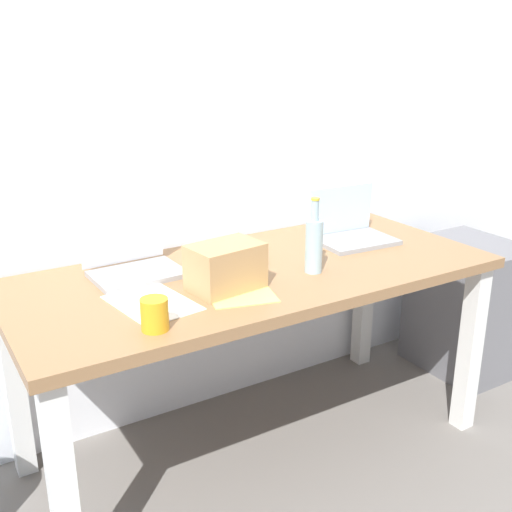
{
  "coord_description": "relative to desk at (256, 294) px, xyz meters",
  "views": [
    {
      "loc": [
        -1.08,
        -1.78,
        1.53
      ],
      "look_at": [
        0.0,
        0.0,
        0.81
      ],
      "focal_mm": 43.14,
      "sensor_mm": 36.0,
      "label": 1
    }
  ],
  "objects": [
    {
      "name": "beer_bottle",
      "position": [
        0.16,
        -0.13,
        0.2
      ],
      "size": [
        0.06,
        0.06,
        0.27
      ],
      "color": "#99B7C1",
      "rests_on": "desk"
    },
    {
      "name": "laptop_right",
      "position": [
        0.51,
        0.09,
        0.14
      ],
      "size": [
        0.32,
        0.25,
        0.21
      ],
      "color": "gray",
      "rests_on": "desk"
    },
    {
      "name": "paper_yellow_folder",
      "position": [
        -0.15,
        -0.13,
        0.1
      ],
      "size": [
        0.28,
        0.34,
        0.0
      ],
      "primitive_type": "cube",
      "rotation": [
        0.0,
        0.0,
        -0.26
      ],
      "color": "#F4E06B",
      "rests_on": "desk"
    },
    {
      "name": "laptop_left",
      "position": [
        -0.4,
        0.19,
        0.15
      ],
      "size": [
        0.32,
        0.25,
        0.22
      ],
      "color": "gray",
      "rests_on": "desk"
    },
    {
      "name": "paper_sheet_front_left",
      "position": [
        -0.44,
        -0.1,
        0.1
      ],
      "size": [
        0.25,
        0.32,
        0.0
      ],
      "primitive_type": "cube",
      "rotation": [
        0.0,
        0.0,
        0.14
      ],
      "color": "white",
      "rests_on": "desk"
    },
    {
      "name": "coffee_mug",
      "position": [
        -0.5,
        -0.28,
        0.15
      ],
      "size": [
        0.08,
        0.08,
        0.09
      ],
      "primitive_type": "cylinder",
      "color": "gold",
      "rests_on": "desk"
    },
    {
      "name": "desk",
      "position": [
        0.0,
        0.0,
        0.0
      ],
      "size": [
        1.76,
        0.77,
        0.76
      ],
      "color": "olive",
      "rests_on": "ground"
    },
    {
      "name": "filing_cabinet",
      "position": [
        1.23,
        0.03,
        -0.34
      ],
      "size": [
        0.4,
        0.48,
        0.64
      ],
      "primitive_type": "cube",
      "color": "slate",
      "rests_on": "ground"
    },
    {
      "name": "back_wall",
      "position": [
        0.0,
        0.45,
        0.64
      ],
      "size": [
        5.2,
        0.08,
        2.6
      ],
      "primitive_type": "cube",
      "color": "white",
      "rests_on": "ground"
    },
    {
      "name": "computer_mouse",
      "position": [
        0.05,
        0.07,
        0.11
      ],
      "size": [
        0.08,
        0.11,
        0.03
      ],
      "primitive_type": "ellipsoid",
      "rotation": [
        0.0,
        0.0,
        -0.26
      ],
      "color": "#4C9E56",
      "rests_on": "desk"
    },
    {
      "name": "cardboard_box",
      "position": [
        -0.18,
        -0.11,
        0.18
      ],
      "size": [
        0.25,
        0.19,
        0.15
      ],
      "primitive_type": "cube",
      "rotation": [
        0.0,
        0.0,
        0.13
      ],
      "color": "tan",
      "rests_on": "desk"
    },
    {
      "name": "ground_plane",
      "position": [
        0.0,
        0.0,
        -0.66
      ],
      "size": [
        8.0,
        8.0,
        0.0
      ],
      "primitive_type": "plane",
      "color": "slate"
    }
  ]
}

